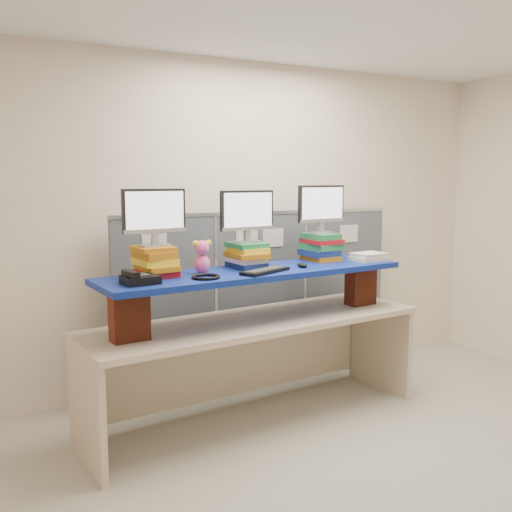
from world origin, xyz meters
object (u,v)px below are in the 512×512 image
desk (256,340)px  keyboard (265,271)px  monitor_left (154,214)px  monitor_right (321,206)px  blue_board (256,273)px  monitor_center (247,213)px  desk_phone (139,279)px

desk → keyboard: keyboard is taller
monitor_left → monitor_right: monitor_right is taller
blue_board → monitor_left: (-0.74, 0.05, 0.44)m
monitor_right → keyboard: bearing=-159.6°
blue_board → monitor_left: size_ratio=5.23×
blue_board → monitor_center: monitor_center is taller
monitor_center → monitor_right: monitor_right is taller
desk_phone → monitor_center: bearing=9.3°
desk → blue_board: (0.00, 0.00, 0.50)m
monitor_left → keyboard: (0.73, -0.20, -0.41)m
blue_board → monitor_right: 0.84m
desk_phone → keyboard: bearing=-7.1°
desk_phone → monitor_right: bearing=4.0°
blue_board → monitor_right: bearing=9.7°
blue_board → monitor_left: monitor_left is taller
blue_board → desk: bearing=0.0°
monitor_left → monitor_center: size_ratio=1.00×
monitor_center → keyboard: monitor_center is taller
blue_board → monitor_center: 0.44m
monitor_right → desk_phone: bearing=-172.9°
blue_board → monitor_right: (0.68, 0.18, 0.46)m
desk → monitor_center: monitor_center is taller
desk → keyboard: size_ratio=6.09×
desk → blue_board: 0.50m
blue_board → monitor_center: (-0.01, 0.12, 0.43)m
blue_board → keyboard: bearing=-97.0°
blue_board → desk_phone: size_ratio=9.90×
blue_board → desk_phone: desk_phone is taller
desk → keyboard: bearing=-97.0°
monitor_right → keyboard: 0.87m
keyboard → monitor_left: bearing=139.8°
monitor_center → desk_phone: size_ratio=1.89×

